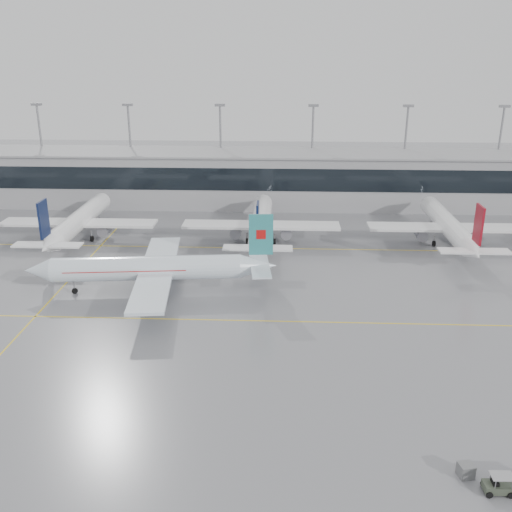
{
  "coord_description": "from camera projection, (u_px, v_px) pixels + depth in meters",
  "views": [
    {
      "loc": [
        3.62,
        -69.64,
        34.78
      ],
      "look_at": [
        0.0,
        12.0,
        5.0
      ],
      "focal_mm": 40.0,
      "sensor_mm": 36.0,
      "label": 1
    }
  ],
  "objects": [
    {
      "name": "light_masts",
      "position": [
        266.0,
        144.0,
        136.69
      ],
      "size": [
        156.4,
        1.0,
        22.6
      ],
      "color": "gray",
      "rests_on": "ground"
    },
    {
      "name": "baggage_tug",
      "position": [
        498.0,
        486.0,
        47.26
      ],
      "size": [
        3.57,
        1.52,
        1.73
      ],
      "rotation": [
        0.0,
        0.0,
        0.02
      ],
      "color": "#3A4234",
      "rests_on": "ground"
    },
    {
      "name": "ground",
      "position": [
        252.0,
        321.0,
        77.43
      ],
      "size": [
        320.0,
        320.0,
        0.0
      ],
      "primitive_type": "plane",
      "color": "gray",
      "rests_on": "ground"
    },
    {
      "name": "parked_jet_d",
      "position": [
        448.0,
        226.0,
        106.32
      ],
      "size": [
        29.64,
        36.96,
        11.72
      ],
      "rotation": [
        0.0,
        0.0,
        1.57
      ],
      "color": "white",
      "rests_on": "ground"
    },
    {
      "name": "taxi_line_main",
      "position": [
        252.0,
        321.0,
        77.42
      ],
      "size": [
        120.0,
        0.25,
        0.01
      ],
      "primitive_type": "cube",
      "color": "yellow",
      "rests_on": "ground"
    },
    {
      "name": "air_canada_jet",
      "position": [
        155.0,
        268.0,
        85.35
      ],
      "size": [
        37.7,
        30.6,
        11.96
      ],
      "rotation": [
        0.0,
        0.0,
        3.24
      ],
      "color": "white",
      "rests_on": "ground"
    },
    {
      "name": "terminal",
      "position": [
        265.0,
        179.0,
        133.57
      ],
      "size": [
        180.0,
        15.0,
        12.0
      ],
      "primitive_type": "cube",
      "color": "#969599",
      "rests_on": "ground"
    },
    {
      "name": "terminal_glass",
      "position": [
        264.0,
        180.0,
        125.97
      ],
      "size": [
        180.0,
        0.2,
        5.0
      ],
      "primitive_type": "cube",
      "color": "black",
      "rests_on": "ground"
    },
    {
      "name": "taxi_line_cross",
      "position": [
        73.0,
        276.0,
        92.75
      ],
      "size": [
        0.25,
        60.0,
        0.01
      ],
      "primitive_type": "cube",
      "color": "yellow",
      "rests_on": "ground"
    },
    {
      "name": "terminal_roof",
      "position": [
        266.0,
        153.0,
        131.45
      ],
      "size": [
        182.0,
        16.0,
        0.4
      ],
      "primitive_type": "cube",
      "color": "gray",
      "rests_on": "ground"
    },
    {
      "name": "parked_jet_c",
      "position": [
        261.0,
        223.0,
        107.78
      ],
      "size": [
        29.64,
        36.96,
        11.72
      ],
      "rotation": [
        0.0,
        0.0,
        1.57
      ],
      "color": "white",
      "rests_on": "ground"
    },
    {
      "name": "taxi_line_north",
      "position": [
        260.0,
        248.0,
        105.58
      ],
      "size": [
        120.0,
        0.25,
        0.01
      ],
      "primitive_type": "cube",
      "color": "yellow",
      "rests_on": "ground"
    },
    {
      "name": "gse_unit",
      "position": [
        466.0,
        470.0,
        49.04
      ],
      "size": [
        1.47,
        1.4,
        1.25
      ],
      "primitive_type": "cube",
      "rotation": [
        0.0,
        0.0,
        0.21
      ],
      "color": "slate",
      "rests_on": "ground"
    },
    {
      "name": "parked_jet_b",
      "position": [
        79.0,
        221.0,
        109.23
      ],
      "size": [
        29.64,
        36.96,
        11.72
      ],
      "rotation": [
        0.0,
        0.0,
        1.57
      ],
      "color": "white",
      "rests_on": "ground"
    }
  ]
}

